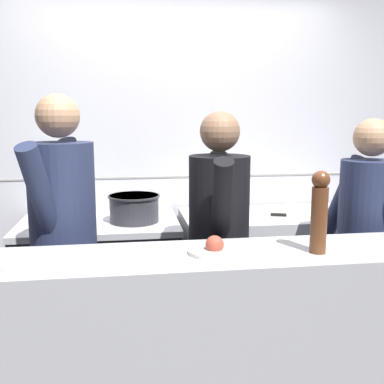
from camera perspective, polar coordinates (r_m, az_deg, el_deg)
The scene contains 14 objects.
wall_back_tiled at distance 3.48m, azimuth -2.40°, elevation 4.43°, with size 8.00×0.06×2.60m.
oven_range at distance 3.26m, azimuth -11.45°, elevation -11.42°, with size 1.07×0.71×0.91m.
prep_counter at distance 3.42m, azimuth 10.11°, elevation -10.34°, with size 1.31×0.65×0.92m.
pass_counter at distance 2.23m, azimuth 5.95°, elevation -20.35°, with size 3.14×0.45×1.02m.
stock_pot at distance 3.17m, azimuth -16.90°, elevation -1.76°, with size 0.27×0.27×0.20m.
sauce_pot at distance 3.06m, azimuth -7.35°, elevation -1.97°, with size 0.35×0.35×0.18m.
mixing_bowl_steel at distance 3.40m, azimuth 12.60°, elevation -1.77°, with size 0.29×0.29×0.08m.
chefs_knife at distance 3.23m, azimuth 12.69°, elevation -2.96°, with size 0.37×0.14×0.02m.
plated_dish_main at distance 1.99m, azimuth -20.67°, elevation -8.21°, with size 0.22×0.22×0.02m.
plated_dish_appetiser at distance 1.99m, azimuth 2.89°, elevation -7.23°, with size 0.23×0.23×0.08m.
pepper_mill at distance 2.03m, azimuth 15.87°, elevation -2.25°, with size 0.08×0.08×0.37m.
chef_head_cook at distance 2.54m, azimuth -15.97°, elevation -5.63°, with size 0.45×0.75×1.73m.
chef_sous at distance 2.53m, azimuth 3.41°, elevation -6.50°, with size 0.38×0.72×1.64m.
chef_line at distance 2.81m, azimuth 21.17°, elevation -5.98°, with size 0.42×0.69×1.61m.
Camera 1 is at (-0.36, -2.04, 1.62)m, focal length 42.00 mm.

